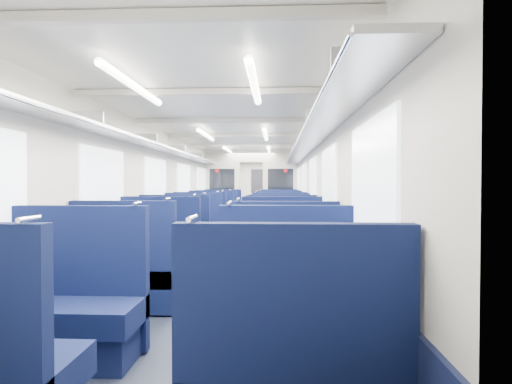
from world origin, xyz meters
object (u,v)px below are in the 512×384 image
(seat_10, at_px, (192,236))
(seat_3, at_px, (286,310))
(seat_16, at_px, (217,220))
(seat_8, at_px, (177,245))
(seat_9, at_px, (281,246))
(seat_12, at_px, (201,230))
(seat_2, at_px, (72,311))
(bulkhead, at_px, (251,188))
(seat_6, at_px, (158,258))
(seat_15, at_px, (280,225))
(seat_19, at_px, (279,217))
(seat_5, at_px, (284,279))
(seat_13, at_px, (280,230))
(seat_14, at_px, (210,225))
(end_door, at_px, (260,191))
(seat_4, at_px, (129,276))
(seat_17, at_px, (279,220))
(seat_11, at_px, (281,238))
(seat_18, at_px, (222,217))
(seat_7, at_px, (282,258))

(seat_10, bearing_deg, seat_3, -70.00)
(seat_16, bearing_deg, seat_8, -90.00)
(seat_9, relative_size, seat_12, 1.00)
(seat_2, bearing_deg, bulkhead, 85.05)
(seat_6, bearing_deg, seat_15, 70.11)
(seat_19, bearing_deg, seat_5, -90.00)
(seat_13, bearing_deg, seat_10, -146.00)
(seat_9, bearing_deg, seat_12, 127.34)
(seat_3, height_order, seat_14, same)
(end_door, height_order, seat_15, end_door)
(seat_8, bearing_deg, seat_4, -90.00)
(end_door, relative_size, seat_17, 1.64)
(seat_17, bearing_deg, seat_13, -90.00)
(seat_10, bearing_deg, seat_2, -90.00)
(seat_11, xyz_separation_m, seat_15, (0.00, 2.41, 0.00))
(seat_3, distance_m, seat_17, 8.06)
(seat_14, height_order, seat_16, same)
(seat_10, height_order, seat_14, same)
(seat_9, relative_size, seat_18, 1.00)
(seat_9, bearing_deg, seat_2, -115.17)
(bulkhead, relative_size, seat_8, 2.29)
(seat_9, distance_m, seat_15, 3.45)
(seat_6, bearing_deg, seat_14, 90.00)
(seat_10, distance_m, seat_19, 4.86)
(seat_10, relative_size, seat_16, 1.00)
(seat_2, bearing_deg, seat_6, 90.00)
(seat_3, relative_size, seat_17, 1.00)
(seat_13, bearing_deg, seat_11, -90.00)
(seat_8, distance_m, seat_9, 1.66)
(seat_14, relative_size, seat_16, 1.00)
(seat_4, bearing_deg, seat_15, 73.80)
(seat_4, bearing_deg, seat_7, 35.10)
(seat_9, bearing_deg, seat_16, 109.71)
(bulkhead, bearing_deg, seat_16, -120.39)
(seat_5, distance_m, seat_13, 4.58)
(seat_17, bearing_deg, seat_19, 90.00)
(seat_18, bearing_deg, seat_7, -76.17)
(seat_5, bearing_deg, seat_10, 115.60)
(seat_6, relative_size, seat_8, 1.00)
(seat_12, height_order, seat_13, same)
(seat_2, relative_size, seat_5, 1.00)
(seat_4, distance_m, seat_16, 6.90)
(seat_14, bearing_deg, bulkhead, 72.79)
(seat_7, bearing_deg, seat_16, 106.15)
(seat_8, distance_m, seat_19, 5.98)
(seat_3, height_order, seat_15, same)
(seat_5, distance_m, seat_16, 7.14)
(seat_7, distance_m, seat_8, 1.98)
(seat_17, bearing_deg, seat_10, -115.37)
(end_door, bearing_deg, seat_13, -85.40)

